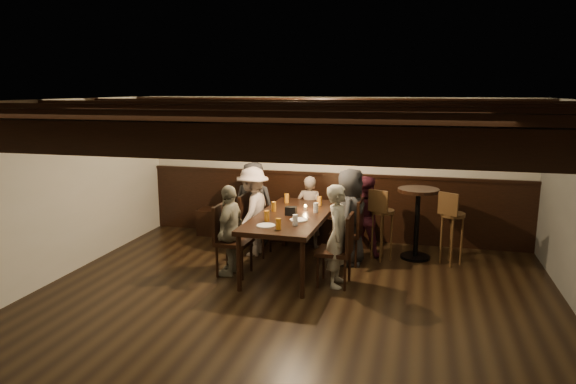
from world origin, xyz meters
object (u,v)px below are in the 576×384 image
(person_bench_left, at_px, (254,204))
(high_top_table, at_px, (417,213))
(person_bench_right, at_px, (364,216))
(person_right_far, at_px, (338,236))
(chair_left_far, at_px, (233,253))
(person_left_far, at_px, (230,230))
(person_right_near, at_px, (350,217))
(chair_left_near, at_px, (255,236))
(bar_stool_left, at_px, (382,234))
(dining_table, at_px, (292,219))
(person_left_near, at_px, (253,211))
(person_bench_centre, at_px, (310,212))
(chair_right_near, at_px, (347,244))
(bar_stool_right, at_px, (451,238))
(chair_right_far, at_px, (335,263))

(person_bench_left, height_order, high_top_table, person_bench_left)
(person_bench_left, xyz_separation_m, person_bench_right, (1.80, -0.05, -0.07))
(person_right_far, relative_size, high_top_table, 1.24)
(chair_left_far, bearing_deg, person_bench_right, 129.79)
(person_left_far, xyz_separation_m, person_right_near, (1.52, 0.86, 0.08))
(chair_left_near, height_order, person_bench_left, person_bench_left)
(chair_left_far, distance_m, person_right_far, 1.52)
(person_right_near, distance_m, bar_stool_left, 0.60)
(dining_table, distance_m, person_left_near, 0.88)
(chair_left_near, height_order, person_left_far, person_left_far)
(chair_left_far, bearing_deg, high_top_table, 120.24)
(person_bench_left, height_order, person_bench_centre, person_bench_left)
(chair_left_near, bearing_deg, person_left_near, -90.00)
(person_bench_centre, height_order, person_bench_right, person_bench_right)
(chair_left_far, xyz_separation_m, high_top_table, (2.44, 1.33, 0.41))
(chair_right_near, xyz_separation_m, person_bench_centre, (-0.70, 0.62, 0.29))
(chair_right_near, relative_size, person_bench_left, 0.70)
(person_bench_right, xyz_separation_m, bar_stool_left, (0.28, -0.18, -0.21))
(bar_stool_left, bearing_deg, bar_stool_right, 24.26)
(person_right_near, distance_m, bar_stool_right, 1.51)
(high_top_table, bearing_deg, person_bench_right, -177.80)
(chair_left_near, bearing_deg, bar_stool_left, 98.42)
(person_bench_left, distance_m, person_left_near, 0.47)
(high_top_table, bearing_deg, chair_left_near, -169.80)
(person_left_far, bearing_deg, chair_left_far, 90.00)
(chair_left_far, bearing_deg, dining_table, 121.98)
(chair_right_far, height_order, person_left_near, person_left_near)
(chair_right_near, xyz_separation_m, person_left_far, (-1.49, -0.86, 0.34))
(person_right_far, bearing_deg, chair_left_far, 90.00)
(person_left_near, height_order, bar_stool_left, person_left_near)
(person_left_far, xyz_separation_m, bar_stool_left, (1.97, 1.13, -0.22))
(person_bench_left, bearing_deg, chair_left_far, 97.57)
(bar_stool_right, bearing_deg, high_top_table, -166.01)
(dining_table, xyz_separation_m, person_bench_right, (0.92, 0.87, -0.11))
(bar_stool_left, height_order, bar_stool_right, same)
(chair_right_near, height_order, chair_right_far, chair_right_near)
(chair_left_near, relative_size, chair_right_near, 0.97)
(chair_right_near, bearing_deg, bar_stool_left, -58.89)
(person_bench_right, bearing_deg, chair_left_near, 15.53)
(dining_table, relative_size, chair_right_far, 2.25)
(chair_left_far, bearing_deg, person_left_near, -178.13)
(chair_right_near, height_order, person_bench_centre, person_bench_centre)
(dining_table, distance_m, bar_stool_right, 2.35)
(person_left_near, height_order, person_right_near, person_right_near)
(person_right_far, bearing_deg, high_top_table, -33.69)
(person_bench_left, relative_size, person_bench_centre, 1.18)
(person_right_near, height_order, bar_stool_right, person_right_near)
(chair_left_near, distance_m, person_bench_left, 0.63)
(chair_right_far, distance_m, person_bench_left, 2.15)
(chair_right_far, xyz_separation_m, person_left_far, (-1.47, 0.04, 0.34))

